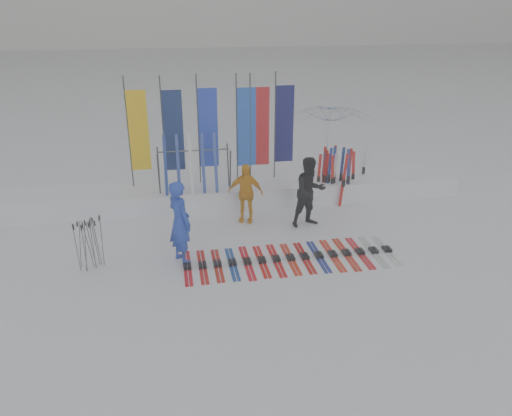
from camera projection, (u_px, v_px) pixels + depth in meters
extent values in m
plane|color=white|center=(260.00, 278.00, 11.02)|extent=(120.00, 120.00, 0.00)
cube|color=white|center=(232.00, 192.00, 15.09)|extent=(14.00, 1.60, 0.60)
imported|color=#1F3CB7|center=(180.00, 222.00, 11.37)|extent=(0.76, 0.86, 1.98)
imported|color=black|center=(310.00, 192.00, 13.27)|extent=(1.07, 0.92, 1.91)
imported|color=#F1A10F|center=(245.00, 193.00, 13.57)|extent=(1.04, 0.68, 1.65)
imported|color=white|center=(330.00, 142.00, 16.82)|extent=(3.41, 3.45, 2.55)
cube|color=red|center=(187.00, 267.00, 11.40)|extent=(0.17, 1.63, 0.07)
cube|color=#B8130E|center=(202.00, 266.00, 11.46)|extent=(0.17, 1.61, 0.07)
cube|color=#AC1C0D|center=(217.00, 264.00, 11.51)|extent=(0.17, 1.58, 0.07)
cube|color=navy|center=(232.00, 263.00, 11.57)|extent=(0.17, 1.58, 0.07)
cube|color=red|center=(247.00, 262.00, 11.63)|extent=(0.17, 1.67, 0.07)
cube|color=red|center=(262.00, 260.00, 11.68)|extent=(0.17, 1.58, 0.07)
cube|color=red|center=(276.00, 259.00, 11.74)|extent=(0.17, 1.64, 0.07)
cube|color=red|center=(290.00, 258.00, 11.80)|extent=(0.17, 1.59, 0.07)
cube|color=#B3130E|center=(305.00, 257.00, 11.85)|extent=(0.17, 1.57, 0.07)
cube|color=navy|center=(319.00, 255.00, 11.91)|extent=(0.17, 1.61, 0.07)
cube|color=red|center=(332.00, 254.00, 11.97)|extent=(0.17, 1.65, 0.07)
cube|color=red|center=(346.00, 253.00, 12.02)|extent=(0.17, 1.69, 0.07)
cube|color=red|center=(360.00, 252.00, 12.08)|extent=(0.17, 1.66, 0.07)
cube|color=#B1B4B8|center=(373.00, 251.00, 12.14)|extent=(0.17, 1.68, 0.07)
cube|color=silver|center=(387.00, 250.00, 12.20)|extent=(0.17, 1.60, 0.07)
cylinder|color=#595B60|center=(85.00, 246.00, 11.15)|extent=(0.09, 0.15, 1.16)
cylinder|color=#595B60|center=(95.00, 241.00, 11.37)|extent=(0.09, 0.02, 1.20)
cylinder|color=#595B60|center=(80.00, 244.00, 11.26)|extent=(0.11, 0.03, 1.15)
cylinder|color=#595B60|center=(88.00, 244.00, 11.17)|extent=(0.13, 0.13, 1.22)
cylinder|color=#595B60|center=(93.00, 243.00, 11.27)|extent=(0.03, 0.08, 1.18)
cylinder|color=#595B60|center=(102.00, 240.00, 11.37)|extent=(0.04, 0.11, 1.24)
cylinder|color=#595B60|center=(76.00, 247.00, 11.13)|extent=(0.08, 0.11, 1.15)
cylinder|color=#595B60|center=(97.00, 243.00, 11.32)|extent=(0.08, 0.10, 1.15)
cylinder|color=#595B60|center=(91.00, 246.00, 11.15)|extent=(0.10, 0.09, 1.18)
cylinder|color=#595B60|center=(84.00, 248.00, 11.09)|extent=(0.02, 0.06, 1.15)
cylinder|color=#383A3F|center=(128.00, 133.00, 14.11)|extent=(0.04, 0.04, 3.20)
cube|color=yellow|center=(139.00, 131.00, 14.14)|extent=(0.55, 0.03, 2.30)
cylinder|color=#383A3F|center=(163.00, 133.00, 14.11)|extent=(0.04, 0.04, 3.20)
cube|color=navy|center=(174.00, 131.00, 14.14)|extent=(0.55, 0.03, 2.30)
cylinder|color=#383A3F|center=(198.00, 130.00, 14.43)|extent=(0.04, 0.04, 3.20)
cube|color=#1A36C9|center=(208.00, 128.00, 14.45)|extent=(0.55, 0.03, 2.30)
cylinder|color=#383A3F|center=(237.00, 130.00, 14.51)|extent=(0.04, 0.04, 3.20)
cube|color=blue|center=(247.00, 127.00, 14.54)|extent=(0.55, 0.03, 2.30)
cylinder|color=#383A3F|center=(250.00, 129.00, 14.57)|extent=(0.04, 0.04, 3.20)
cube|color=red|center=(260.00, 127.00, 14.60)|extent=(0.55, 0.03, 2.30)
cylinder|color=#383A3F|center=(275.00, 126.00, 14.88)|extent=(0.04, 0.04, 3.20)
cube|color=#0B0D53|center=(284.00, 124.00, 14.91)|extent=(0.55, 0.03, 2.30)
cylinder|color=#383A3F|center=(159.00, 174.00, 13.80)|extent=(0.04, 0.30, 1.23)
cylinder|color=#383A3F|center=(159.00, 169.00, 14.25)|extent=(0.04, 0.30, 1.23)
cylinder|color=#383A3F|center=(230.00, 170.00, 14.13)|extent=(0.04, 0.30, 1.23)
cylinder|color=#383A3F|center=(228.00, 165.00, 14.58)|extent=(0.04, 0.30, 1.23)
cylinder|color=#383A3F|center=(193.00, 151.00, 13.98)|extent=(2.00, 0.04, 0.04)
cube|color=red|center=(326.00, 177.00, 14.97)|extent=(0.09, 0.04, 1.54)
cube|color=navy|center=(348.00, 177.00, 14.78)|extent=(0.09, 0.03, 1.69)
cube|color=navy|center=(324.00, 177.00, 15.02)|extent=(0.09, 0.03, 1.52)
cube|color=navy|center=(333.00, 173.00, 15.20)|extent=(0.09, 0.04, 1.62)
cube|color=red|center=(332.00, 179.00, 14.89)|extent=(0.09, 0.03, 1.47)
cube|color=red|center=(353.00, 175.00, 15.26)|extent=(0.09, 0.02, 1.48)
cube|color=silver|center=(364.00, 168.00, 15.65)|extent=(0.09, 0.03, 1.64)
cube|color=red|center=(349.00, 175.00, 14.93)|extent=(0.09, 0.04, 1.68)
cube|color=navy|center=(329.00, 175.00, 14.89)|extent=(0.09, 0.03, 1.68)
cube|color=red|center=(324.00, 176.00, 14.98)|extent=(0.09, 0.05, 1.60)
cube|color=red|center=(335.00, 171.00, 15.42)|extent=(0.09, 0.04, 1.61)
cube|color=red|center=(343.00, 180.00, 14.56)|extent=(0.09, 0.03, 1.63)
cube|color=navy|center=(341.00, 174.00, 15.09)|extent=(0.09, 0.04, 1.64)
cube|color=red|center=(319.00, 178.00, 15.06)|extent=(0.09, 0.02, 1.46)
cube|color=red|center=(324.00, 171.00, 15.49)|extent=(0.09, 0.03, 1.57)
cube|color=silver|center=(334.00, 178.00, 14.92)|extent=(0.09, 0.03, 1.53)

